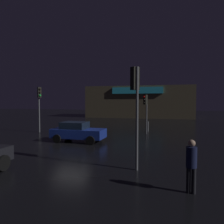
{
  "coord_description": "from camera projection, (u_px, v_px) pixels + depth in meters",
  "views": [
    {
      "loc": [
        6.45,
        -13.79,
        2.98
      ],
      "look_at": [
        1.69,
        5.45,
        2.0
      ],
      "focal_mm": 33.62,
      "sensor_mm": 36.0,
      "label": 1
    }
  ],
  "objects": [
    {
      "name": "traffic_signal_opposite",
      "position": [
        146.0,
        105.0,
        19.19
      ],
      "size": [
        0.41,
        0.43,
        3.61
      ],
      "color": "#595B60",
      "rests_on": "ground"
    },
    {
      "name": "pedestrian",
      "position": [
        191.0,
        162.0,
        6.77
      ],
      "size": [
        0.38,
        0.38,
        1.76
      ],
      "color": "black",
      "rests_on": "ground"
    },
    {
      "name": "car_near",
      "position": [
        78.0,
        132.0,
        15.6
      ],
      "size": [
        3.96,
        2.0,
        1.47
      ],
      "color": "navy",
      "rests_on": "ground"
    },
    {
      "name": "traffic_signal_cross_right",
      "position": [
        135.0,
        93.0,
        9.08
      ],
      "size": [
        0.43,
        0.42,
        4.47
      ],
      "color": "#595B60",
      "rests_on": "ground"
    },
    {
      "name": "bollard_kerb_a",
      "position": [
        148.0,
        127.0,
        20.87
      ],
      "size": [
        0.12,
        0.12,
        1.0
      ],
      "primitive_type": "cylinder",
      "color": "#595B60",
      "rests_on": "ground"
    },
    {
      "name": "ground_plane",
      "position": [
        71.0,
        143.0,
        15.06
      ],
      "size": [
        120.0,
        120.0,
        0.0
      ],
      "primitive_type": "plane",
      "color": "black"
    },
    {
      "name": "traffic_signal_cross_left",
      "position": [
        39.0,
        99.0,
        20.22
      ],
      "size": [
        0.43,
        0.41,
        4.37
      ],
      "color": "#595B60",
      "rests_on": "ground"
    },
    {
      "name": "store_building",
      "position": [
        140.0,
        102.0,
        40.99
      ],
      "size": [
        19.5,
        8.73,
        5.82
      ],
      "color": "brown",
      "rests_on": "ground"
    }
  ]
}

